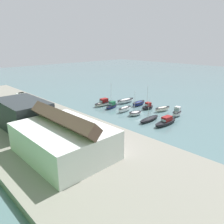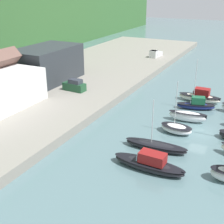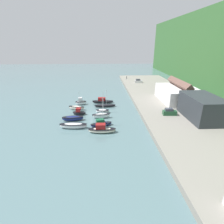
# 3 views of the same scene
# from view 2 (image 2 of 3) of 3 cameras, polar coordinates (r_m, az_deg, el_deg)

# --- Properties ---
(ground_plane) EXTENTS (320.00, 320.00, 0.00)m
(ground_plane) POSITION_cam_2_polar(r_m,az_deg,el_deg) (45.58, 15.61, -3.69)
(ground_plane) COLOR slate
(quay_promenade) EXTENTS (137.27, 28.15, 1.33)m
(quay_promenade) POSITION_cam_2_polar(r_m,az_deg,el_deg) (57.44, -14.09, 2.59)
(quay_promenade) COLOR gray
(quay_promenade) RESTS_ON ground_plane
(yacht_club_building) EXTENTS (14.43, 8.39, 6.77)m
(yacht_club_building) POSITION_cam_2_polar(r_m,az_deg,el_deg) (63.91, -11.80, 8.54)
(yacht_club_building) COLOR #2D3338
(yacht_club_building) RESTS_ON quay_promenade
(moored_boat_0) EXTENTS (2.65, 8.56, 2.21)m
(moored_boat_0) POSITION_cam_2_polar(r_m,az_deg,el_deg) (35.47, 6.85, -9.36)
(moored_boat_0) COLOR black
(moored_boat_0) RESTS_ON ground_plane
(moored_boat_1) EXTENTS (2.23, 8.10, 6.61)m
(moored_boat_1) POSITION_cam_2_polar(r_m,az_deg,el_deg) (39.75, 8.01, -6.18)
(moored_boat_1) COLOR black
(moored_boat_1) RESTS_ON ground_plane
(moored_boat_2) EXTENTS (3.04, 4.77, 7.48)m
(moored_boat_2) POSITION_cam_2_polar(r_m,az_deg,el_deg) (44.57, 11.67, -2.98)
(moored_boat_2) COLOR white
(moored_boat_2) RESTS_ON ground_plane
(moored_boat_3) EXTENTS (1.99, 5.83, 1.63)m
(moored_boat_3) POSITION_cam_2_polar(r_m,az_deg,el_deg) (48.58, 13.65, -0.74)
(moored_boat_3) COLOR white
(moored_boat_3) RESTS_ON ground_plane
(moored_boat_4) EXTENTS (3.56, 6.61, 8.41)m
(moored_boat_4) POSITION_cam_2_polar(r_m,az_deg,el_deg) (53.90, 15.14, 1.31)
(moored_boat_4) COLOR navy
(moored_boat_4) RESTS_ON ground_plane
(moored_boat_5) EXTENTS (2.56, 7.48, 2.48)m
(moored_boat_5) POSITION_cam_2_polar(r_m,az_deg,el_deg) (57.57, 15.78, 2.70)
(moored_boat_5) COLOR white
(moored_boat_5) RESTS_ON ground_plane
(parked_car_0) EXTENTS (2.11, 4.32, 2.16)m
(parked_car_0) POSITION_cam_2_polar(r_m,az_deg,el_deg) (57.53, -6.87, 4.80)
(parked_car_0) COLOR #1E4C2D
(parked_car_0) RESTS_ON quay_promenade
(pickup_truck_0) EXTENTS (4.88, 2.38, 1.90)m
(pickup_truck_0) POSITION_cam_2_polar(r_m,az_deg,el_deg) (86.21, 7.92, 10.49)
(pickup_truck_0) COLOR silver
(pickup_truck_0) RESTS_ON quay_promenade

